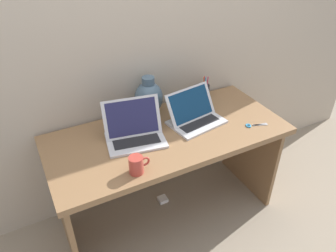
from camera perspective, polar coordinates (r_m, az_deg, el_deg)
ground_plane at (r=2.57m, az=0.00°, el=-14.94°), size 6.00×6.00×0.00m
back_wall at (r=2.16m, az=-4.82°, el=13.97°), size 4.40×0.04×2.40m
desk at (r=2.16m, az=0.00°, el=-4.61°), size 1.53×0.69×0.75m
laptop_left at (r=1.99m, az=-5.97°, el=-0.62°), size 0.39×0.31×0.24m
laptop_right at (r=2.15m, az=4.55°, el=2.09°), size 0.38×0.30×0.21m
green_vase at (r=2.22m, az=-3.38°, el=5.09°), size 0.19×0.19×0.26m
coffee_mug at (r=1.75m, az=-5.52°, el=-6.78°), size 0.12×0.08×0.10m
pen_cup at (r=2.43m, az=6.51°, el=6.10°), size 0.06×0.06×0.18m
scissors at (r=2.20m, az=14.61°, el=0.13°), size 0.15×0.07×0.01m
power_brick at (r=2.64m, az=-0.95°, el=-12.72°), size 0.07×0.07×0.03m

